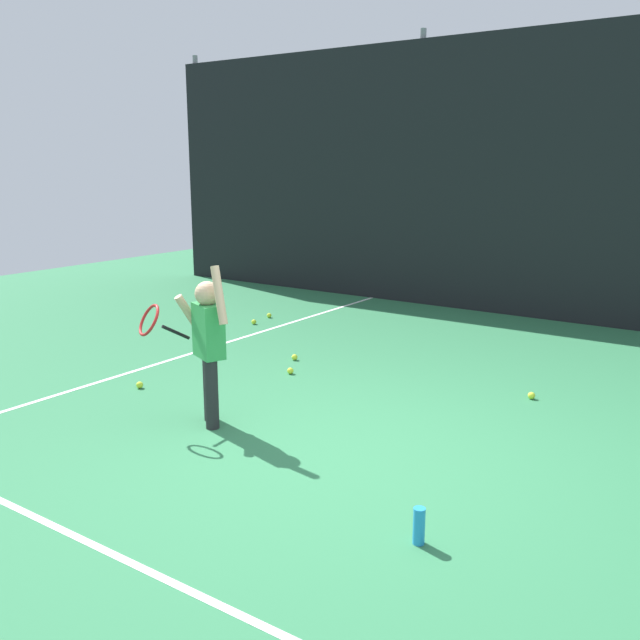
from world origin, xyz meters
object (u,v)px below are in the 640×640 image
object	(u,v)px
tennis_ball_0	(295,357)
tennis_ball_5	(254,322)
tennis_ball_3	(290,371)
water_bottle	(419,526)
tennis_ball_4	(269,315)
tennis_player	(206,339)
tennis_ball_2	(531,396)
tennis_ball_1	(140,385)

from	to	relation	value
tennis_ball_0	tennis_ball_5	world-z (taller)	same
tennis_ball_3	tennis_ball_5	distance (m)	2.32
tennis_ball_5	water_bottle	bearing A→B (deg)	-40.53
tennis_ball_4	tennis_ball_5	xyz separation A→B (m)	(0.08, -0.43, 0.00)
tennis_player	tennis_ball_4	size ratio (longest dim) A/B	20.46
tennis_ball_0	tennis_ball_4	bearing A→B (deg)	136.11
tennis_player	tennis_ball_2	bearing A→B (deg)	70.67
water_bottle	tennis_ball_1	world-z (taller)	water_bottle
tennis_ball_4	tennis_ball_5	world-z (taller)	same
tennis_ball_1	tennis_ball_3	distance (m)	1.51
tennis_player	tennis_ball_0	distance (m)	2.13
tennis_ball_1	tennis_ball_4	size ratio (longest dim) A/B	1.00
tennis_ball_2	tennis_ball_5	size ratio (longest dim) A/B	1.00
tennis_ball_2	tennis_ball_3	xyz separation A→B (m)	(-2.30, -0.64, 0.00)
tennis_player	tennis_ball_1	world-z (taller)	tennis_player
tennis_ball_1	tennis_ball_2	xyz separation A→B (m)	(3.21, 1.84, 0.00)
tennis_ball_0	tennis_player	bearing A→B (deg)	-73.98
tennis_ball_2	tennis_ball_3	size ratio (longest dim) A/B	1.00
tennis_ball_4	tennis_ball_5	size ratio (longest dim) A/B	1.00
tennis_ball_0	water_bottle	bearing A→B (deg)	-42.72
tennis_ball_1	tennis_ball_5	bearing A→B (deg)	107.21
water_bottle	tennis_ball_2	xyz separation A→B (m)	(-0.27, 2.83, -0.08)
water_bottle	tennis_ball_2	bearing A→B (deg)	95.45
water_bottle	tennis_ball_4	world-z (taller)	water_bottle
tennis_ball_2	tennis_ball_4	xyz separation A→B (m)	(-4.14, 1.30, 0.00)
tennis_ball_1	tennis_ball_2	distance (m)	3.70
tennis_ball_0	tennis_ball_5	bearing A→B (deg)	144.07
tennis_ball_3	tennis_ball_5	xyz separation A→B (m)	(-1.76, 1.51, 0.00)
water_bottle	tennis_ball_5	size ratio (longest dim) A/B	3.33
tennis_ball_1	water_bottle	bearing A→B (deg)	-15.80
tennis_ball_0	tennis_ball_4	size ratio (longest dim) A/B	1.00
tennis_ball_5	tennis_ball_3	bearing A→B (deg)	-40.71
tennis_player	tennis_ball_2	size ratio (longest dim) A/B	20.46
tennis_ball_5	tennis_ball_1	bearing A→B (deg)	-72.79
tennis_ball_3	tennis_ball_4	xyz separation A→B (m)	(-1.84, 1.94, 0.00)
water_bottle	tennis_ball_5	xyz separation A→B (m)	(-4.32, 3.70, -0.08)
tennis_ball_0	tennis_ball_1	bearing A→B (deg)	-111.65
tennis_ball_1	tennis_ball_5	xyz separation A→B (m)	(-0.84, 2.71, 0.00)
water_bottle	tennis_ball_2	world-z (taller)	water_bottle
water_bottle	tennis_ball_5	world-z (taller)	water_bottle
tennis_ball_0	tennis_ball_3	distance (m)	0.51
tennis_player	tennis_ball_5	xyz separation A→B (m)	(-2.04, 3.01, -0.69)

